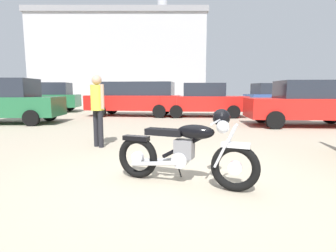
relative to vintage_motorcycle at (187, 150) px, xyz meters
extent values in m
plane|color=tan|center=(-0.08, 0.13, -0.49)|extent=(80.00, 80.00, 0.00)
torus|color=black|center=(0.61, -0.27, -0.17)|extent=(0.64, 0.34, 0.64)
cylinder|color=silver|center=(0.61, -0.27, -0.17)|extent=(0.20, 0.14, 0.18)
torus|color=black|center=(-0.73, 0.26, -0.17)|extent=(0.64, 0.34, 0.64)
cylinder|color=silver|center=(-0.73, 0.26, -0.17)|extent=(0.20, 0.14, 0.18)
cube|color=silver|center=(0.61, -0.27, 0.13)|extent=(0.38, 0.25, 0.06)
cube|color=black|center=(-0.75, 0.27, 0.12)|extent=(0.42, 0.27, 0.07)
cylinder|color=silver|center=(0.52, -0.15, 0.11)|extent=(0.28, 0.14, 0.58)
cylinder|color=silver|center=(0.46, -0.29, 0.11)|extent=(0.28, 0.14, 0.58)
sphere|color=silver|center=(0.45, -0.21, 0.35)|extent=(0.17, 0.17, 0.17)
cylinder|color=silver|center=(0.38, -0.18, 0.42)|extent=(0.26, 0.59, 0.03)
sphere|color=black|center=(0.49, 0.10, 0.44)|extent=(0.25, 0.25, 0.25)
cylinder|color=black|center=(0.00, -0.03, 0.09)|extent=(0.72, 0.33, 0.47)
ellipsoid|color=black|center=(0.11, -0.07, 0.27)|extent=(0.56, 0.40, 0.20)
cube|color=black|center=(-0.32, 0.10, 0.24)|extent=(0.58, 0.39, 0.09)
cube|color=slate|center=(-0.04, -0.01, 0.02)|extent=(0.31, 0.26, 0.26)
cylinder|color=silver|center=(-0.08, 0.00, -0.13)|extent=(0.28, 0.27, 0.22)
cylinder|color=silver|center=(-0.39, 0.24, -0.21)|extent=(0.67, 0.32, 0.14)
cylinder|color=silver|center=(-0.47, 0.05, -0.21)|extent=(0.67, 0.32, 0.14)
cylinder|color=black|center=(-0.11, 0.20, -0.33)|extent=(0.11, 0.23, 0.33)
cylinder|color=black|center=(-1.99, 2.51, -0.06)|extent=(0.12, 0.12, 0.86)
cylinder|color=black|center=(-1.85, 2.40, -0.06)|extent=(0.12, 0.12, 0.86)
cylinder|color=gold|center=(-1.92, 2.46, 0.66)|extent=(0.30, 0.30, 0.58)
cylinder|color=tan|center=(-2.07, 2.58, 0.69)|extent=(0.08, 0.08, 0.55)
cylinder|color=tan|center=(-1.77, 2.34, 0.69)|extent=(0.08, 0.08, 0.55)
sphere|color=tan|center=(-1.92, 2.46, 1.06)|extent=(0.22, 0.22, 0.22)
cylinder|color=black|center=(0.04, 8.92, -0.18)|extent=(0.63, 0.22, 0.62)
cylinder|color=black|center=(0.11, 10.64, -0.18)|extent=(0.63, 0.22, 0.62)
cylinder|color=black|center=(2.74, 8.82, -0.18)|extent=(0.63, 0.22, 0.62)
cylinder|color=black|center=(2.80, 10.54, -0.18)|extent=(0.63, 0.22, 0.62)
cube|color=red|center=(1.42, 9.73, 0.18)|extent=(4.26, 1.88, 0.72)
cube|color=#232833|center=(1.42, 9.73, 0.86)|extent=(2.06, 1.64, 0.64)
cylinder|color=black|center=(6.16, 6.91, -0.18)|extent=(0.63, 0.24, 0.62)
cylinder|color=black|center=(3.46, 7.08, -0.18)|extent=(0.63, 0.24, 0.62)
cylinder|color=black|center=(3.35, 5.37, -0.18)|extent=(0.63, 0.24, 0.62)
cube|color=red|center=(4.75, 6.14, 0.18)|extent=(4.30, 1.99, 0.72)
cube|color=#232833|center=(4.75, 6.14, 0.86)|extent=(2.10, 1.69, 0.64)
cylinder|color=black|center=(-3.74, 9.40, -0.17)|extent=(0.66, 0.29, 0.64)
cylinder|color=black|center=(-3.52, 11.15, -0.17)|extent=(0.66, 0.29, 0.64)
cylinder|color=black|center=(-0.77, 9.03, -0.17)|extent=(0.66, 0.29, 0.64)
cylinder|color=black|center=(-0.55, 10.77, -0.17)|extent=(0.66, 0.29, 0.64)
cube|color=red|center=(-2.15, 10.09, 0.20)|extent=(4.88, 2.33, 0.74)
cube|color=#232833|center=(-1.85, 10.05, 0.91)|extent=(3.67, 2.02, 0.68)
cylinder|color=black|center=(-8.96, 11.51, -0.19)|extent=(0.62, 0.25, 0.60)
cylinder|color=black|center=(-9.13, 13.14, -0.19)|extent=(0.62, 0.25, 0.60)
cylinder|color=black|center=(-6.58, 11.74, -0.19)|extent=(0.62, 0.25, 0.60)
cylinder|color=black|center=(-6.74, 13.37, -0.19)|extent=(0.62, 0.25, 0.60)
cube|color=#23663D|center=(-7.85, 12.44, 0.19)|extent=(4.04, 2.01, 0.76)
cube|color=#232833|center=(-7.60, 12.47, 0.93)|extent=(2.54, 1.75, 0.72)
cylinder|color=black|center=(-5.46, 7.69, -0.19)|extent=(0.61, 0.21, 0.60)
cylinder|color=black|center=(-5.39, 6.05, -0.19)|extent=(0.61, 0.21, 0.60)
cube|color=#23663D|center=(-6.63, 6.82, 0.19)|extent=(3.96, 1.80, 0.76)
cube|color=#232833|center=(-6.88, 6.81, 0.93)|extent=(2.46, 1.62, 0.72)
cylinder|color=black|center=(7.93, 15.34, -0.19)|extent=(0.62, 0.27, 0.60)
cylinder|color=black|center=(8.16, 13.71, -0.19)|extent=(0.62, 0.27, 0.60)
cylinder|color=black|center=(5.56, 15.00, -0.19)|extent=(0.62, 0.27, 0.60)
cylinder|color=black|center=(5.78, 13.38, -0.19)|extent=(0.62, 0.27, 0.60)
cube|color=#2D4784|center=(6.86, 14.36, 0.19)|extent=(4.09, 2.17, 0.76)
cube|color=#232833|center=(6.61, 14.32, 0.93)|extent=(2.59, 1.84, 0.72)
cube|color=#B2B2B7|center=(-5.10, 26.61, 3.52)|extent=(15.98, 13.32, 8.01)
cube|color=gray|center=(-5.10, 26.61, 7.77)|extent=(16.28, 13.63, 0.50)
camera|label=1|loc=(-0.23, -3.61, 0.83)|focal=28.20mm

